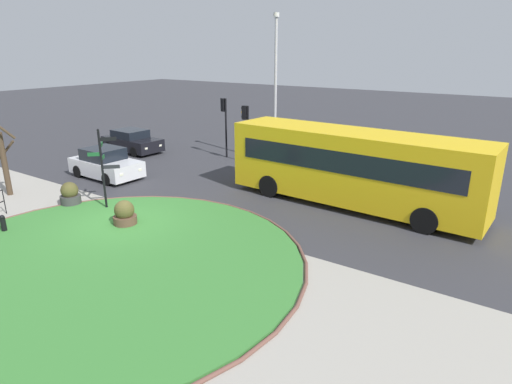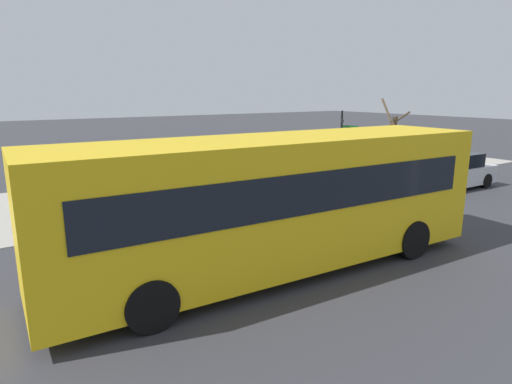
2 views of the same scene
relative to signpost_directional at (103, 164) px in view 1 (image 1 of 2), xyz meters
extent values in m
plane|color=#333338|center=(1.87, -0.80, -1.96)|extent=(120.00, 120.00, 0.00)
cube|color=#9E998E|center=(1.87, -2.98, -1.95)|extent=(32.00, 7.64, 0.02)
cylinder|color=#387A33|center=(4.01, -3.22, -1.91)|extent=(12.36, 12.36, 0.10)
torus|color=brown|center=(4.01, -3.22, -1.90)|extent=(12.67, 12.67, 0.11)
cylinder|color=black|center=(0.01, -0.07, -0.31)|extent=(0.09, 0.09, 3.29)
sphere|color=black|center=(0.01, -0.07, 1.38)|extent=(0.10, 0.10, 0.10)
cube|color=black|center=(0.23, 0.20, 1.00)|extent=(0.42, 0.49, 0.15)
cube|color=#195128|center=(-0.27, 0.20, 0.71)|extent=(0.51, 0.50, 0.15)
cube|color=#195128|center=(-0.19, -0.26, 0.41)|extent=(0.36, 0.35, 0.15)
cube|color=#195128|center=(-0.17, 0.15, 0.21)|extent=(0.33, 0.38, 0.15)
cube|color=black|center=(0.27, 0.19, -0.14)|extent=(0.49, 0.48, 0.15)
cylinder|color=black|center=(-1.02, -3.75, -1.67)|extent=(0.19, 0.19, 0.58)
sphere|color=black|center=(-1.02, -3.75, -1.35)|extent=(0.18, 0.18, 0.18)
cylinder|color=black|center=(-2.91, -2.72, -1.44)|extent=(0.04, 0.04, 1.04)
cube|color=yellow|center=(8.21, 6.18, -0.23)|extent=(10.84, 2.97, 2.91)
cube|color=black|center=(8.16, 4.92, 0.18)|extent=(9.44, 0.44, 0.88)
cube|color=black|center=(8.27, 7.44, 0.18)|extent=(9.44, 0.44, 0.88)
cube|color=black|center=(2.84, 6.42, -0.08)|extent=(0.11, 2.05, 1.10)
cube|color=black|center=(2.84, 6.42, 1.00)|extent=(0.08, 1.37, 0.28)
cylinder|color=black|center=(4.73, 5.19, -1.46)|extent=(1.01, 0.34, 1.00)
cylinder|color=black|center=(4.83, 7.48, -1.46)|extent=(1.01, 0.34, 1.00)
cylinder|color=black|center=(11.59, 4.88, -1.46)|extent=(1.01, 0.34, 1.00)
cylinder|color=black|center=(11.69, 7.18, -1.46)|extent=(1.01, 0.34, 1.00)
cube|color=silver|center=(-3.93, 3.00, -1.40)|extent=(3.99, 2.00, 0.78)
cube|color=black|center=(-4.09, 3.00, -0.71)|extent=(1.87, 1.71, 0.59)
cube|color=#EAEACC|center=(-1.94, 3.51, -1.36)|extent=(0.03, 0.20, 0.12)
cube|color=#EAEACC|center=(-1.97, 2.38, -1.36)|extent=(0.03, 0.20, 0.12)
cylinder|color=black|center=(-2.69, 3.83, -1.64)|extent=(0.65, 0.24, 0.64)
cylinder|color=black|center=(-2.73, 2.10, -1.64)|extent=(0.65, 0.24, 0.64)
cylinder|color=black|center=(-5.13, 3.90, -1.64)|extent=(0.65, 0.24, 0.64)
cylinder|color=black|center=(-5.18, 2.17, -1.64)|extent=(0.65, 0.24, 0.64)
cube|color=black|center=(-7.50, 7.78, -1.41)|extent=(4.22, 2.10, 0.75)
cube|color=black|center=(-7.66, 7.79, -0.78)|extent=(2.10, 1.76, 0.49)
cube|color=#EAEACC|center=(-5.40, 8.22, -1.37)|extent=(0.03, 0.20, 0.12)
cube|color=#EAEACC|center=(-5.46, 7.10, -1.37)|extent=(0.03, 0.20, 0.12)
cylinder|color=black|center=(-6.18, 8.56, -1.64)|extent=(0.65, 0.26, 0.64)
cylinder|color=black|center=(-6.27, 6.85, -1.64)|extent=(0.65, 0.26, 0.64)
cylinder|color=black|center=(-8.73, 8.70, -1.64)|extent=(0.65, 0.26, 0.64)
cylinder|color=black|center=(-8.82, 6.99, -1.64)|extent=(0.65, 0.26, 0.64)
cylinder|color=black|center=(-1.52, 10.02, -0.17)|extent=(0.11, 0.11, 3.58)
cube|color=black|center=(-1.72, 10.08, 1.23)|extent=(0.32, 0.32, 0.78)
sphere|color=red|center=(-1.86, 10.12, 1.47)|extent=(0.16, 0.16, 0.16)
sphere|color=black|center=(-1.86, 10.12, 1.23)|extent=(0.16, 0.16, 0.16)
sphere|color=black|center=(-1.86, 10.12, 0.98)|extent=(0.16, 0.16, 0.16)
cylinder|color=black|center=(0.43, 9.57, -0.30)|extent=(0.11, 0.11, 3.33)
cube|color=black|center=(0.23, 9.55, 0.98)|extent=(0.29, 0.29, 0.78)
sphere|color=black|center=(0.08, 9.53, 1.22)|extent=(0.16, 0.16, 0.16)
sphere|color=#F2A519|center=(0.08, 9.53, 0.98)|extent=(0.16, 0.16, 0.16)
sphere|color=black|center=(0.08, 9.53, 0.74)|extent=(0.16, 0.16, 0.16)
cylinder|color=#B7B7BC|center=(1.59, 10.63, 2.04)|extent=(0.16, 0.16, 7.99)
cylinder|color=silver|center=(1.59, 10.63, 6.16)|extent=(0.32, 0.32, 0.22)
cylinder|color=brown|center=(2.09, -0.81, -1.76)|extent=(0.87, 0.87, 0.41)
sphere|color=#4C4723|center=(2.09, -0.81, -1.31)|extent=(0.74, 0.74, 0.74)
cylinder|color=#383838|center=(-1.64, -0.62, -1.73)|extent=(0.84, 0.84, 0.45)
sphere|color=#4C4723|center=(-1.64, -0.62, -1.28)|extent=(0.72, 0.72, 0.72)
cylinder|color=#423323|center=(-5.23, -1.37, -0.50)|extent=(0.25, 0.25, 2.91)
cylinder|color=#423323|center=(-5.45, -1.08, 0.08)|extent=(0.72, 0.59, 0.88)
camera|label=1|loc=(14.79, -10.61, 4.45)|focal=30.51mm
camera|label=2|loc=(14.12, 14.13, 2.22)|focal=30.80mm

